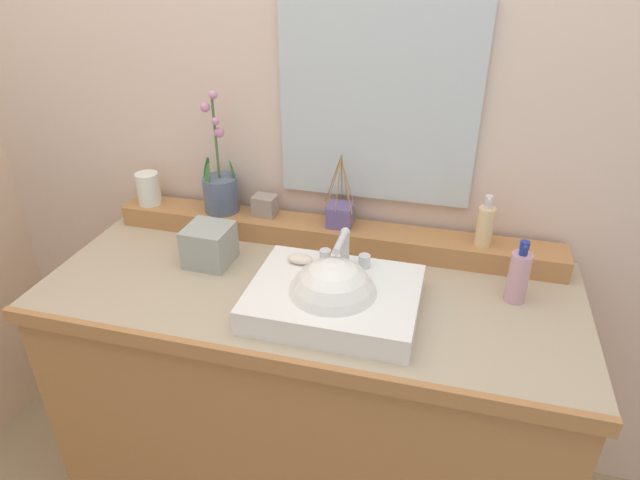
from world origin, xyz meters
The scene contains 13 objects.
wall_back centered at (0.00, 0.43, 1.39)m, with size 3.34×0.20×2.78m, color beige.
vanity_cabinet centered at (0.00, 0.00, 0.44)m, with size 1.50×0.65×0.88m.
back_ledge centered at (0.00, 0.25, 0.91)m, with size 1.42×0.12×0.07m, color #AE7443.
sink_basin centered at (0.09, -0.10, 0.91)m, with size 0.44×0.34×0.27m.
soap_bar centered at (-0.03, 0.00, 0.96)m, with size 0.07×0.04×0.02m, color beige.
potted_plant centered at (-0.37, 0.26, 1.02)m, with size 0.12×0.11×0.40m.
soap_dispenser centered at (0.46, 0.24, 1.01)m, with size 0.05×0.05×0.16m.
tumbler_cup centered at (-0.63, 0.24, 1.00)m, with size 0.08×0.08×0.11m, color silver.
reed_diffuser centered at (0.03, 0.25, 0.98)m, with size 0.11×0.10×0.23m.
trinket_box centered at (-0.22, 0.26, 0.97)m, with size 0.07×0.06×0.07m, color gray.
lotion_bottle centered at (0.55, 0.07, 0.95)m, with size 0.06×0.06×0.18m.
tissue_box centered at (-0.32, 0.04, 0.93)m, with size 0.13×0.13×0.12m, color #98A097.
mirror centered at (0.12, 0.32, 1.31)m, with size 0.58×0.02×0.58m, color silver.
Camera 1 is at (0.36, -1.25, 1.74)m, focal length 30.90 mm.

